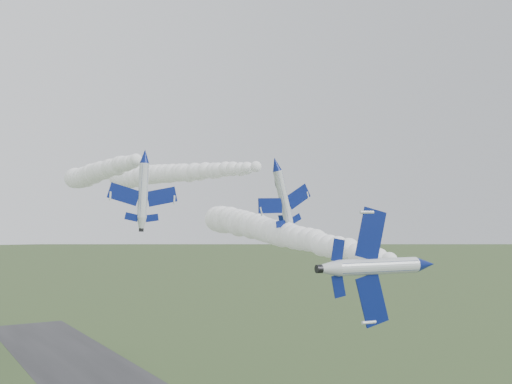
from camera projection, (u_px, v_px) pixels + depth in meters
jet_lead at (426, 264)px, 57.07m from camera, size 5.32×13.42×11.11m
smoke_trail_jet_lead at (275, 232)px, 94.35m from camera, size 18.38×72.90×5.61m
jet_pair_left at (145, 156)px, 76.91m from camera, size 9.40×11.18×2.77m
smoke_trail_jet_pair_left at (99, 172)px, 106.41m from camera, size 11.79×60.53×4.61m
jet_pair_right at (276, 164)px, 88.37m from camera, size 10.04×12.46×3.86m
smoke_trail_jet_pair_right at (171, 174)px, 120.35m from camera, size 9.37×70.91×5.26m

